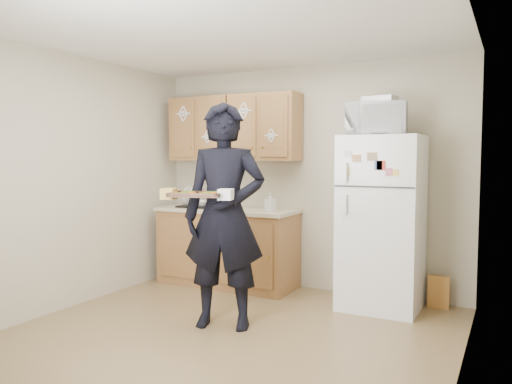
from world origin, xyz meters
TOP-DOWN VIEW (x-y plane):
  - floor at (0.00, 0.00)m, footprint 3.60×3.60m
  - ceiling at (0.00, 0.00)m, footprint 3.60×3.60m
  - wall_back at (0.00, 1.80)m, footprint 3.60×0.04m
  - wall_front at (0.00, -1.80)m, footprint 3.60×0.04m
  - wall_left at (-1.80, 0.00)m, footprint 0.04×3.60m
  - wall_right at (1.80, 0.00)m, footprint 0.04×3.60m
  - refrigerator at (0.95, 1.43)m, footprint 0.75×0.70m
  - base_cabinet at (-0.85, 1.48)m, footprint 1.60×0.60m
  - countertop at (-0.85, 1.48)m, footprint 1.64×0.64m
  - upper_cab_left at (-1.25, 1.61)m, footprint 0.80×0.33m
  - upper_cab_right at (-0.43, 1.61)m, footprint 0.80×0.33m
  - cereal_box at (1.47, 1.67)m, footprint 0.20×0.07m
  - person at (-0.14, 0.24)m, footprint 0.82×0.66m
  - baking_tray at (-0.23, -0.04)m, footprint 0.50×0.43m
  - pizza_front_left at (-0.30, -0.14)m, footprint 0.14×0.14m
  - pizza_front_right at (-0.11, -0.08)m, footprint 0.14×0.14m
  - pizza_back_left at (-0.35, -0.01)m, footprint 0.14×0.14m
  - pizza_back_right at (-0.16, 0.05)m, footprint 0.14×0.14m
  - microwave at (0.89, 1.38)m, footprint 0.61×0.46m
  - foil_pan at (0.91, 1.41)m, footprint 0.33×0.25m
  - dish_rack at (-1.22, 1.43)m, footprint 0.44×0.34m
  - bowl at (-1.18, 1.43)m, footprint 0.27×0.27m
  - soap_bottle at (-0.25, 1.40)m, footprint 0.11×0.11m

SIDE VIEW (x-z plane):
  - floor at x=0.00m, z-range 0.00..0.00m
  - cereal_box at x=1.47m, z-range 0.00..0.32m
  - base_cabinet at x=-0.85m, z-range 0.00..0.86m
  - refrigerator at x=0.95m, z-range 0.00..1.70m
  - countertop at x=-0.85m, z-range 0.86..0.90m
  - bowl at x=-1.18m, z-range 0.92..0.98m
  - person at x=-0.14m, z-range 0.00..1.96m
  - dish_rack at x=-1.22m, z-range 0.90..1.07m
  - soap_bottle at x=-0.25m, z-range 0.90..1.10m
  - baking_tray at x=-0.23m, z-range 1.16..1.20m
  - pizza_front_left at x=-0.30m, z-range 1.19..1.20m
  - pizza_front_right at x=-0.11m, z-range 1.19..1.20m
  - pizza_back_left at x=-0.35m, z-range 1.19..1.20m
  - pizza_back_right at x=-0.16m, z-range 1.19..1.20m
  - wall_back at x=0.00m, z-range 0.00..2.50m
  - wall_front at x=0.00m, z-range 0.00..2.50m
  - wall_left at x=-1.80m, z-range 0.00..2.50m
  - wall_right at x=1.80m, z-range 0.00..2.50m
  - upper_cab_left at x=-1.25m, z-range 1.45..2.20m
  - upper_cab_right at x=-0.43m, z-range 1.45..2.20m
  - microwave at x=0.89m, z-range 1.70..2.01m
  - foil_pan at x=0.91m, z-range 2.01..2.08m
  - ceiling at x=0.00m, z-range 2.50..2.50m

